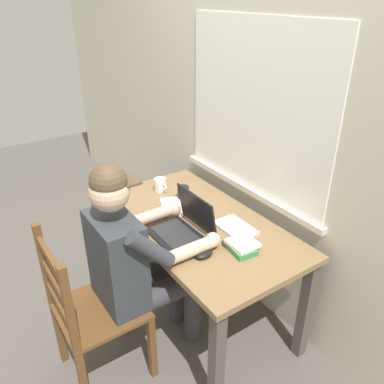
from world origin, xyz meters
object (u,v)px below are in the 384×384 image
laptop (185,226)px  coffee_mug_white (161,185)px  coffee_mug_dark (183,193)px  book_stack_main (241,246)px  seated_person (136,258)px  computer_mouse (204,254)px  desk (197,236)px  wooden_chair (90,312)px

laptop → coffee_mug_white: size_ratio=2.74×
coffee_mug_dark → book_stack_main: 0.64m
seated_person → computer_mouse: seated_person is taller
desk → wooden_chair: 0.74m
laptop → book_stack_main: size_ratio=1.78×
wooden_chair → desk: bearing=95.3°
laptop → coffee_mug_dark: laptop is taller
desk → laptop: laptop is taller
laptop → seated_person: bearing=-90.2°
laptop → coffee_mug_white: laptop is taller
desk → computer_mouse: size_ratio=13.17×
computer_mouse → coffee_mug_white: size_ratio=0.83×
desk → wooden_chair: size_ratio=1.42×
desk → coffee_mug_white: size_ratio=10.95×
desk → laptop: bearing=-63.0°
laptop → book_stack_main: laptop is taller
wooden_chair → coffee_mug_dark: (-0.34, 0.80, 0.30)m
wooden_chair → coffee_mug_dark: size_ratio=8.31×
desk → wooden_chair: bearing=-84.7°
book_stack_main → coffee_mug_dark: bearing=174.7°
computer_mouse → coffee_mug_white: (-0.76, 0.19, 0.03)m
seated_person → computer_mouse: (0.23, 0.27, 0.05)m
seated_person → coffee_mug_white: 0.71m
wooden_chair → coffee_mug_white: wooden_chair is taller
laptop → book_stack_main: (0.29, 0.16, -0.03)m
computer_mouse → book_stack_main: bearing=72.8°
computer_mouse → desk: bearing=150.9°
coffee_mug_dark → computer_mouse: bearing=-23.6°
laptop → computer_mouse: laptop is taller
book_stack_main → wooden_chair: bearing=-111.3°
seated_person → coffee_mug_dark: bearing=123.4°
desk → seated_person: size_ratio=1.07×
coffee_mug_white → coffee_mug_dark: (0.19, 0.06, 0.00)m
seated_person → coffee_mug_dark: seated_person is taller
coffee_mug_white → book_stack_main: bearing=0.1°
wooden_chair → coffee_mug_dark: bearing=113.2°
laptop → coffee_mug_white: (-0.53, 0.16, -0.01)m
coffee_mug_dark → book_stack_main: coffee_mug_dark is taller
coffee_mug_white → coffee_mug_dark: bearing=17.6°
wooden_chair → coffee_mug_dark: 0.92m
book_stack_main → coffee_mug_white: bearing=-179.9°
wooden_chair → computer_mouse: bearing=67.3°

